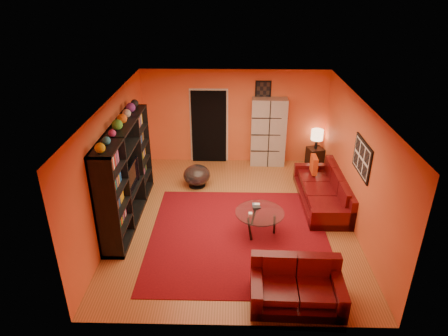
{
  "coord_description": "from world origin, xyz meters",
  "views": [
    {
      "loc": [
        -0.05,
        -7.42,
        4.82
      ],
      "look_at": [
        -0.22,
        0.1,
        1.16
      ],
      "focal_mm": 32.0,
      "sensor_mm": 36.0,
      "label": 1
    }
  ],
  "objects_px": {
    "sofa": "(326,192)",
    "table_lamp": "(317,135)",
    "bowl_chair": "(197,175)",
    "entertainment_unit": "(126,174)",
    "coffee_table": "(260,214)",
    "storage_cabinet": "(268,132)",
    "tv": "(128,177)",
    "loveseat": "(296,285)",
    "side_table": "(315,157)"
  },
  "relations": [
    {
      "from": "side_table",
      "to": "table_lamp",
      "type": "distance_m",
      "value": 0.63
    },
    {
      "from": "entertainment_unit",
      "to": "bowl_chair",
      "type": "height_order",
      "value": "entertainment_unit"
    },
    {
      "from": "loveseat",
      "to": "table_lamp",
      "type": "distance_m",
      "value": 5.35
    },
    {
      "from": "table_lamp",
      "to": "storage_cabinet",
      "type": "bearing_deg",
      "value": 177.83
    },
    {
      "from": "loveseat",
      "to": "bowl_chair",
      "type": "relative_size",
      "value": 2.23
    },
    {
      "from": "storage_cabinet",
      "to": "table_lamp",
      "type": "distance_m",
      "value": 1.32
    },
    {
      "from": "sofa",
      "to": "coffee_table",
      "type": "height_order",
      "value": "sofa"
    },
    {
      "from": "loveseat",
      "to": "coffee_table",
      "type": "height_order",
      "value": "loveseat"
    },
    {
      "from": "loveseat",
      "to": "side_table",
      "type": "bearing_deg",
      "value": -11.78
    },
    {
      "from": "storage_cabinet",
      "to": "table_lamp",
      "type": "bearing_deg",
      "value": -0.32
    },
    {
      "from": "sofa",
      "to": "storage_cabinet",
      "type": "height_order",
      "value": "storage_cabinet"
    },
    {
      "from": "tv",
      "to": "bowl_chair",
      "type": "bearing_deg",
      "value": -41.16
    },
    {
      "from": "entertainment_unit",
      "to": "bowl_chair",
      "type": "xyz_separation_m",
      "value": [
        1.34,
        1.44,
        -0.75
      ]
    },
    {
      "from": "entertainment_unit",
      "to": "coffee_table",
      "type": "distance_m",
      "value": 2.91
    },
    {
      "from": "sofa",
      "to": "side_table",
      "type": "relative_size",
      "value": 4.78
    },
    {
      "from": "side_table",
      "to": "entertainment_unit",
      "type": "bearing_deg",
      "value": -148.71
    },
    {
      "from": "loveseat",
      "to": "entertainment_unit",
      "type": "bearing_deg",
      "value": 55.36
    },
    {
      "from": "sofa",
      "to": "table_lamp",
      "type": "height_order",
      "value": "table_lamp"
    },
    {
      "from": "entertainment_unit",
      "to": "coffee_table",
      "type": "bearing_deg",
      "value": -11.63
    },
    {
      "from": "entertainment_unit",
      "to": "storage_cabinet",
      "type": "height_order",
      "value": "entertainment_unit"
    },
    {
      "from": "loveseat",
      "to": "side_table",
      "type": "distance_m",
      "value": 5.31
    },
    {
      "from": "sofa",
      "to": "bowl_chair",
      "type": "bearing_deg",
      "value": 165.63
    },
    {
      "from": "coffee_table",
      "to": "entertainment_unit",
      "type": "bearing_deg",
      "value": 168.37
    },
    {
      "from": "sofa",
      "to": "side_table",
      "type": "distance_m",
      "value": 2.06
    },
    {
      "from": "sofa",
      "to": "table_lamp",
      "type": "distance_m",
      "value": 2.15
    },
    {
      "from": "coffee_table",
      "to": "storage_cabinet",
      "type": "xyz_separation_m",
      "value": [
        0.41,
        3.37,
        0.49
      ]
    },
    {
      "from": "tv",
      "to": "storage_cabinet",
      "type": "distance_m",
      "value": 4.25
    },
    {
      "from": "entertainment_unit",
      "to": "sofa",
      "type": "height_order",
      "value": "entertainment_unit"
    },
    {
      "from": "loveseat",
      "to": "sofa",
      "type": "bearing_deg",
      "value": -18.29
    },
    {
      "from": "table_lamp",
      "to": "coffee_table",
      "type": "bearing_deg",
      "value": -117.53
    },
    {
      "from": "sofa",
      "to": "coffee_table",
      "type": "bearing_deg",
      "value": -142.81
    },
    {
      "from": "sofa",
      "to": "coffee_table",
      "type": "xyz_separation_m",
      "value": [
        -1.62,
        -1.27,
        0.17
      ]
    },
    {
      "from": "side_table",
      "to": "storage_cabinet",
      "type": "bearing_deg",
      "value": 177.83
    },
    {
      "from": "entertainment_unit",
      "to": "sofa",
      "type": "distance_m",
      "value": 4.54
    },
    {
      "from": "sofa",
      "to": "bowl_chair",
      "type": "distance_m",
      "value": 3.16
    },
    {
      "from": "sofa",
      "to": "bowl_chair",
      "type": "relative_size",
      "value": 3.55
    },
    {
      "from": "storage_cabinet",
      "to": "entertainment_unit",
      "type": "bearing_deg",
      "value": -137.01
    },
    {
      "from": "coffee_table",
      "to": "bowl_chair",
      "type": "xyz_separation_m",
      "value": [
        -1.45,
        2.01,
        -0.16
      ]
    },
    {
      "from": "tv",
      "to": "table_lamp",
      "type": "relative_size",
      "value": 1.76
    },
    {
      "from": "loveseat",
      "to": "side_table",
      "type": "relative_size",
      "value": 3.01
    },
    {
      "from": "bowl_chair",
      "to": "storage_cabinet",
      "type": "bearing_deg",
      "value": 36.25
    },
    {
      "from": "tv",
      "to": "table_lamp",
      "type": "distance_m",
      "value": 5.28
    },
    {
      "from": "entertainment_unit",
      "to": "loveseat",
      "type": "relative_size",
      "value": 1.99
    },
    {
      "from": "bowl_chair",
      "to": "coffee_table",
      "type": "bearing_deg",
      "value": -54.26
    },
    {
      "from": "tv",
      "to": "bowl_chair",
      "type": "distance_m",
      "value": 2.09
    },
    {
      "from": "bowl_chair",
      "to": "table_lamp",
      "type": "distance_m",
      "value": 3.49
    },
    {
      "from": "sofa",
      "to": "tv",
      "type": "bearing_deg",
      "value": -171.18
    },
    {
      "from": "bowl_chair",
      "to": "table_lamp",
      "type": "xyz_separation_m",
      "value": [
        3.18,
        1.31,
        0.59
      ]
    },
    {
      "from": "tv",
      "to": "coffee_table",
      "type": "relative_size",
      "value": 0.96
    },
    {
      "from": "storage_cabinet",
      "to": "tv",
      "type": "bearing_deg",
      "value": -136.11
    }
  ]
}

